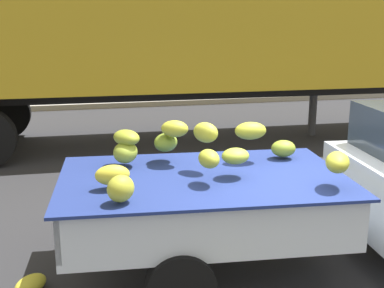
% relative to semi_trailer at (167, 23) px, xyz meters
% --- Properties ---
extents(ground, '(220.00, 220.00, 0.00)m').
position_rel_semi_trailer_xyz_m(ground, '(0.30, -6.00, -2.54)').
color(ground, '#28282B').
extents(curb_strip, '(80.00, 0.80, 0.16)m').
position_rel_semi_trailer_xyz_m(curb_strip, '(0.30, 4.81, -2.46)').
color(curb_strip, gray).
rests_on(curb_strip, ground).
extents(semi_trailer, '(12.05, 2.82, 3.95)m').
position_rel_semi_trailer_xyz_m(semi_trailer, '(0.00, 0.00, 0.00)').
color(semi_trailer, gold).
rests_on(semi_trailer, ground).
extents(fallen_banana_bunch_near_tailgate, '(0.41, 0.43, 0.17)m').
position_rel_semi_trailer_xyz_m(fallen_banana_bunch_near_tailgate, '(-2.43, -5.76, -2.46)').
color(fallen_banana_bunch_near_tailgate, gold).
rests_on(fallen_banana_bunch_near_tailgate, ground).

